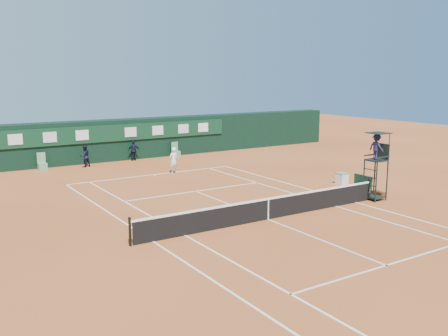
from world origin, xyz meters
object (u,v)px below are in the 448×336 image
Objects in this scene: umpire_chair at (377,152)px; player at (174,161)px; player_bench at (361,185)px; cooler at (342,178)px; tennis_net at (268,208)px.

umpire_chair is 12.92m from player.
cooler is (1.37, 2.67, -0.27)m from player_bench.
cooler is at bearing 62.93° from player_bench.
tennis_net is 3.77× the size of umpire_chair.
player_bench is 0.70× the size of player.
player_bench is 12.01m from player.
player is (1.26, 11.50, 0.35)m from tennis_net.
cooler is 0.38× the size of player.
umpire_chair is 2.85× the size of player_bench.
umpire_chair reaches higher than player_bench.
umpire_chair is 2.08m from player_bench.
umpire_chair is at bearing 105.37° from player.
player_bench is 3.01m from cooler.
tennis_net is 6.77m from player_bench.
tennis_net is at bearing -156.73° from cooler.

